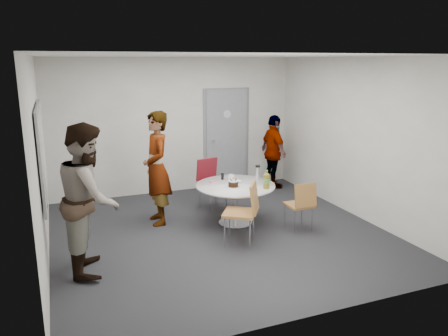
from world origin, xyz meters
name	(u,v)px	position (x,y,z in m)	size (l,w,h in m)	color
floor	(220,233)	(0.00, 0.00, 0.00)	(5.00, 5.00, 0.00)	#232428
ceiling	(219,56)	(0.00, 0.00, 2.70)	(5.00, 5.00, 0.00)	silver
wall_back	(175,126)	(0.00, 2.50, 1.35)	(5.00, 5.00, 0.00)	#B8B7AF
wall_left	(39,163)	(-2.50, 0.00, 1.35)	(5.00, 5.00, 0.00)	#B8B7AF
wall_right	(357,138)	(2.50, 0.00, 1.35)	(5.00, 5.00, 0.00)	#B8B7AF
wall_front	(311,196)	(0.00, -2.50, 1.35)	(5.00, 5.00, 0.00)	#B8B7AF
door	(226,139)	(1.10, 2.48, 1.03)	(1.02, 0.17, 2.12)	slate
whiteboard	(42,152)	(-2.46, 0.20, 1.45)	(0.04, 1.90, 1.25)	slate
table	(237,190)	(0.41, 0.28, 0.58)	(1.29, 1.29, 0.97)	silver
chair_near_left	(246,207)	(0.20, -0.55, 0.58)	(0.65, 0.64, 0.94)	olive
chair_near_right	(302,202)	(1.22, -0.39, 0.49)	(0.39, 0.42, 0.81)	olive
chair_far	(210,178)	(0.28, 1.22, 0.56)	(0.52, 0.55, 0.91)	maroon
person_main	(157,168)	(-0.78, 0.82, 0.93)	(0.68, 0.45, 1.86)	#A5C6EA
person_left	(89,198)	(-1.95, -0.50, 0.95)	(0.93, 0.72, 1.91)	white
person_right	(274,152)	(1.95, 1.95, 0.77)	(0.91, 0.38, 1.55)	black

